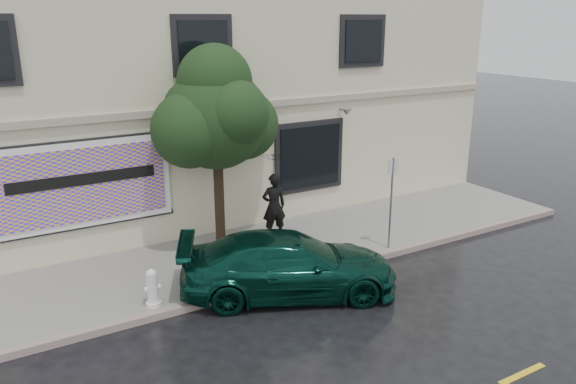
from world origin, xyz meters
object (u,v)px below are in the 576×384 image
pedestrian (274,206)px  street_tree (216,119)px  fire_hydrant (152,288)px  car (289,265)px

pedestrian → street_tree: street_tree is taller
pedestrian → street_tree: 2.82m
street_tree → fire_hydrant: street_tree is taller
street_tree → fire_hydrant: bearing=-137.1°
pedestrian → fire_hydrant: 4.48m
street_tree → fire_hydrant: 4.58m
car → fire_hydrant: size_ratio=5.77×
pedestrian → fire_hydrant: (-3.97, -2.00, -0.51)m
street_tree → fire_hydrant: size_ratio=5.64×
pedestrian → street_tree: (-1.40, 0.40, 2.42)m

